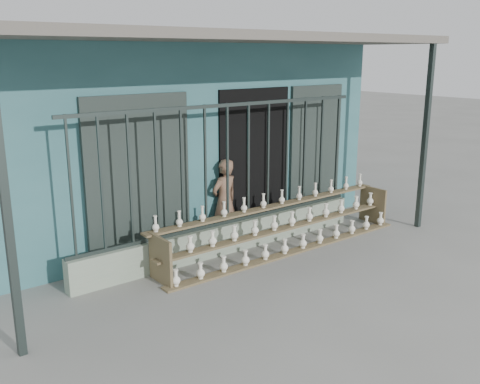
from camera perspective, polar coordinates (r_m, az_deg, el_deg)
ground at (r=7.29m, az=4.88°, el=-9.21°), size 60.00×60.00×0.00m
workshop_building at (r=10.27m, az=-11.16°, el=6.95°), size 7.40×6.60×3.21m
parapet_wall at (r=8.14m, az=-1.30°, el=-4.86°), size 5.00×0.20×0.45m
security_fence at (r=7.84m, az=-1.34°, el=2.90°), size 5.00×0.04×1.80m
shelf_rack at (r=8.25m, az=4.68°, el=-3.64°), size 4.50×0.68×0.85m
elderly_woman at (r=8.41m, az=-1.67°, el=-1.01°), size 0.53×0.39×1.35m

